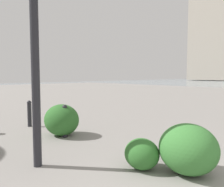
{
  "coord_description": "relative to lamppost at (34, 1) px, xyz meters",
  "views": [
    {
      "loc": [
        0.06,
        2.3,
        1.57
      ],
      "look_at": [
        8.77,
        -5.95,
        0.59
      ],
      "focal_mm": 37.89,
      "sensor_mm": 36.0,
      "label": 1
    }
  ],
  "objects": [
    {
      "name": "building_annex",
      "position": [
        25.06,
        -66.17,
        10.54
      ],
      "size": [
        10.81,
        12.8,
        28.65
      ],
      "color": "#9E9384",
      "rests_on": "ground"
    },
    {
      "name": "lamppost",
      "position": [
        0.0,
        0.0,
        0.0
      ],
      "size": [
        0.98,
        0.28,
        4.15
      ],
      "color": "#232328",
      "rests_on": "ground"
    },
    {
      "name": "bollard_near",
      "position": [
        1.3,
        -1.36,
        -2.33
      ],
      "size": [
        0.13,
        0.13,
        0.82
      ],
      "color": "#232328",
      "rests_on": "ground"
    },
    {
      "name": "bollard_mid",
      "position": [
        3.07,
        -1.24,
        -2.34
      ],
      "size": [
        0.13,
        0.13,
        0.79
      ],
      "color": "#232328",
      "rests_on": "ground"
    },
    {
      "name": "shrub_low",
      "position": [
        1.5,
        -1.39,
        -2.35
      ],
      "size": [
        0.95,
        0.85,
        0.81
      ],
      "color": "#2D6628",
      "rests_on": "ground"
    },
    {
      "name": "shrub_round",
      "position": [
        -1.93,
        -1.58,
        -2.35
      ],
      "size": [
        0.95,
        0.85,
        0.8
      ],
      "color": "#387533",
      "rests_on": "ground"
    },
    {
      "name": "shrub_wide",
      "position": [
        -1.3,
        -1.2,
        -2.5
      ],
      "size": [
        0.6,
        0.54,
        0.51
      ],
      "color": "#2D6628",
      "rests_on": "ground"
    }
  ]
}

